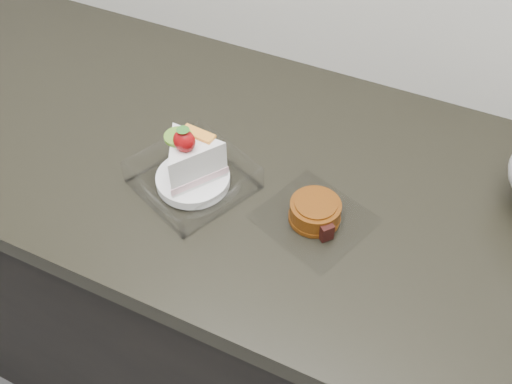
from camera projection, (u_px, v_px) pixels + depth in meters
The scene contains 3 objects.
counter at pixel (285, 313), 1.29m from camera, with size 2.04×0.64×0.90m.
cake_tray at pixel (192, 170), 0.93m from camera, with size 0.22×0.22×0.13m.
mooncake_wrap at pixel (315, 213), 0.89m from camera, with size 0.20×0.19×0.04m.
Camera 1 is at (0.23, 1.05, 1.59)m, focal length 40.00 mm.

